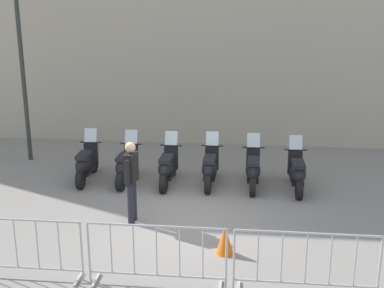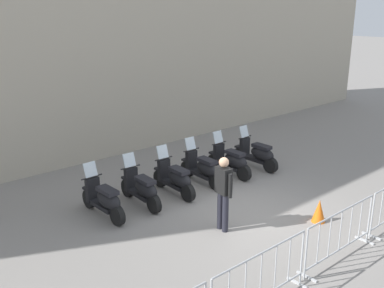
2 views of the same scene
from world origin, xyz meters
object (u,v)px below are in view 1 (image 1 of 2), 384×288
(motorcycle_3, at_px, (210,168))
(street_lamp, at_px, (20,40))
(motorcycle_0, at_px, (86,164))
(motorcycle_2, at_px, (168,168))
(motorcycle_5, at_px, (297,173))
(motorcycle_1, at_px, (126,166))
(barrier_segment_1, at_px, (16,248))
(barrier_segment_2, at_px, (157,256))
(officer_near_row_end, at_px, (131,177))
(traffic_cone, at_px, (225,240))
(barrier_segment_3, at_px, (306,264))
(motorcycle_4, at_px, (253,170))

(motorcycle_3, distance_m, street_lamp, 6.27)
(motorcycle_0, bearing_deg, motorcycle_2, -11.83)
(motorcycle_2, relative_size, motorcycle_5, 0.99)
(motorcycle_1, bearing_deg, barrier_segment_1, -109.82)
(barrier_segment_1, height_order, street_lamp, street_lamp)
(motorcycle_3, bearing_deg, street_lamp, 153.62)
(motorcycle_5, distance_m, barrier_segment_1, 6.73)
(motorcycle_1, relative_size, barrier_segment_2, 0.76)
(motorcycle_0, relative_size, barrier_segment_2, 0.77)
(street_lamp, distance_m, officer_near_row_end, 5.95)
(motorcycle_3, xyz_separation_m, traffic_cone, (-0.10, -3.51, -0.18))
(barrier_segment_3, height_order, officer_near_row_end, officer_near_row_end)
(motorcycle_5, bearing_deg, barrier_segment_3, -103.70)
(motorcycle_4, bearing_deg, barrier_segment_1, -140.78)
(barrier_segment_3, bearing_deg, street_lamp, 128.88)
(motorcycle_0, xyz_separation_m, motorcycle_1, (1.02, -0.22, 0.00))
(motorcycle_5, bearing_deg, barrier_segment_2, -130.48)
(motorcycle_0, distance_m, street_lamp, 3.98)
(barrier_segment_2, xyz_separation_m, officer_near_row_end, (-0.50, 2.49, 0.45))
(motorcycle_2, xyz_separation_m, motorcycle_5, (3.10, -0.62, 0.00))
(motorcycle_4, relative_size, barrier_segment_2, 0.77)
(motorcycle_5, bearing_deg, traffic_cone, -125.66)
(motorcycle_4, bearing_deg, barrier_segment_2, -119.16)
(barrier_segment_2, bearing_deg, motorcycle_3, 73.33)
(motorcycle_0, bearing_deg, street_lamp, 134.02)
(motorcycle_0, distance_m, barrier_segment_1, 4.64)
(street_lamp, bearing_deg, motorcycle_0, -45.98)
(traffic_cone, bearing_deg, barrier_segment_3, -52.27)
(motorcycle_0, xyz_separation_m, traffic_cone, (3.01, -4.05, -0.18))
(motorcycle_0, xyz_separation_m, officer_near_row_end, (1.27, -2.54, 0.53))
(barrier_segment_1, distance_m, traffic_cone, 3.62)
(motorcycle_3, height_order, motorcycle_5, same)
(street_lamp, bearing_deg, barrier_segment_3, -51.12)
(motorcycle_0, xyz_separation_m, barrier_segment_3, (4.09, -5.45, 0.07))
(motorcycle_0, height_order, barrier_segment_3, motorcycle_0)
(street_lamp, xyz_separation_m, traffic_cone, (4.86, -5.96, -3.13))
(motorcycle_2, relative_size, street_lamp, 0.30)
(motorcycle_1, xyz_separation_m, motorcycle_5, (4.13, -0.83, 0.00))
(motorcycle_3, bearing_deg, motorcycle_5, -13.91)
(motorcycle_3, distance_m, barrier_segment_2, 4.68)
(motorcycle_2, relative_size, motorcycle_4, 1.00)
(barrier_segment_1, xyz_separation_m, barrier_segment_3, (4.64, -0.84, 0.00))
(motorcycle_4, distance_m, traffic_cone, 3.47)
(motorcycle_1, xyz_separation_m, barrier_segment_3, (3.06, -5.22, 0.07))
(motorcycle_0, xyz_separation_m, street_lamp, (-1.85, 1.91, 2.95))
(motorcycle_3, bearing_deg, barrier_segment_3, -78.70)
(motorcycle_0, height_order, traffic_cone, motorcycle_0)
(motorcycle_5, relative_size, barrier_segment_3, 0.77)
(barrier_segment_1, distance_m, officer_near_row_end, 2.80)
(motorcycle_5, distance_m, barrier_segment_3, 4.52)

